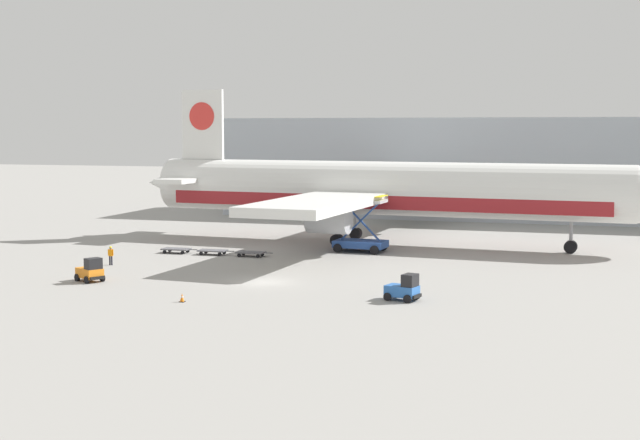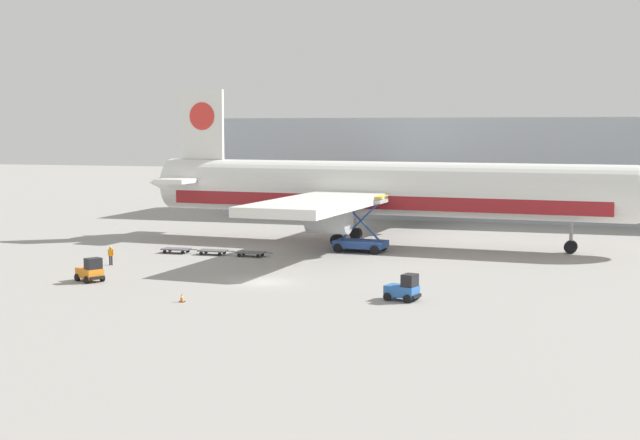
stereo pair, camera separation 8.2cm
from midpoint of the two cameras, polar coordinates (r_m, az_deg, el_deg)
The scene contains 11 objects.
ground_plane at distance 73.22m, azimuth -3.60°, elevation -4.00°, with size 400.00×400.00×0.00m, color gray.
terminal_building at distance 129.02m, azimuth 14.12°, elevation 3.23°, with size 90.00×18.20×14.00m.
airplane_main at distance 96.73m, azimuth 3.59°, elevation 1.89°, with size 58.09×48.44×17.00m.
scissor_lift_loader at distance 90.95m, azimuth 2.59°, elevation -0.67°, with size 5.39×3.68×5.79m.
baggage_tug_foreground at distance 65.54m, azimuth 5.37°, elevation -4.40°, with size 2.72×2.16×2.00m.
baggage_tug_mid at distance 75.68m, azimuth -14.50°, elevation -3.18°, with size 2.82×2.53×2.00m.
baggage_dolly_lead at distance 91.14m, azimuth -9.21°, elevation -1.86°, with size 3.72×1.58×0.48m.
baggage_dolly_second at distance 89.46m, azimuth -6.90°, elevation -1.97°, with size 3.72×1.58×0.48m.
baggage_dolly_third at distance 87.82m, azimuth -4.47°, elevation -2.09°, with size 3.72×1.58×0.48m.
ground_crew_near at distance 84.29m, azimuth -13.28°, elevation -2.13°, with size 0.57×0.23×1.75m.
traffic_cone_near at distance 65.61m, azimuth -8.86°, elevation -4.93°, with size 0.40×0.40×0.65m.
Camera 1 is at (25.06, -67.64, 12.55)m, focal length 50.00 mm.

